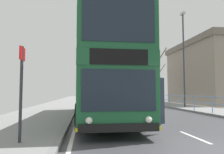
{
  "coord_description": "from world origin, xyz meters",
  "views": [
    {
      "loc": [
        -3.57,
        -4.19,
        1.46
      ],
      "look_at": [
        -2.12,
        7.29,
        2.28
      ],
      "focal_mm": 34.67,
      "sensor_mm": 36.0,
      "label": 1
    }
  ],
  "objects_px": {
    "street_lamp_far_side": "(184,52)",
    "bare_tree_far_01": "(132,84)",
    "double_decker_bus_main": "(103,75)",
    "bus_stop_sign_near": "(21,82)",
    "bare_tree_far_00": "(159,76)",
    "background_bus_far_lane": "(122,91)"
  },
  "relations": [
    {
      "from": "double_decker_bus_main",
      "to": "bus_stop_sign_near",
      "type": "bearing_deg",
      "value": -115.15
    },
    {
      "from": "double_decker_bus_main",
      "to": "background_bus_far_lane",
      "type": "distance_m",
      "value": 24.36
    },
    {
      "from": "bare_tree_far_00",
      "to": "bare_tree_far_01",
      "type": "relative_size",
      "value": 1.12
    },
    {
      "from": "bare_tree_far_00",
      "to": "bare_tree_far_01",
      "type": "xyz_separation_m",
      "value": [
        0.12,
        16.08,
        -0.5
      ]
    },
    {
      "from": "double_decker_bus_main",
      "to": "bare_tree_far_00",
      "type": "relative_size",
      "value": 1.63
    },
    {
      "from": "background_bus_far_lane",
      "to": "street_lamp_far_side",
      "type": "xyz_separation_m",
      "value": [
        2.91,
        -16.55,
        3.53
      ]
    },
    {
      "from": "bus_stop_sign_near",
      "to": "double_decker_bus_main",
      "type": "bearing_deg",
      "value": 64.85
    },
    {
      "from": "bare_tree_far_00",
      "to": "bare_tree_far_01",
      "type": "height_order",
      "value": "bare_tree_far_00"
    },
    {
      "from": "bus_stop_sign_near",
      "to": "street_lamp_far_side",
      "type": "relative_size",
      "value": 0.29
    },
    {
      "from": "bus_stop_sign_near",
      "to": "bare_tree_far_01",
      "type": "bearing_deg",
      "value": 73.0
    },
    {
      "from": "double_decker_bus_main",
      "to": "bare_tree_far_00",
      "type": "xyz_separation_m",
      "value": [
        8.27,
        14.4,
        1.17
      ]
    },
    {
      "from": "double_decker_bus_main",
      "to": "street_lamp_far_side",
      "type": "bearing_deg",
      "value": 41.41
    },
    {
      "from": "background_bus_far_lane",
      "to": "bus_stop_sign_near",
      "type": "distance_m",
      "value": 30.49
    },
    {
      "from": "background_bus_far_lane",
      "to": "bus_stop_sign_near",
      "type": "bearing_deg",
      "value": -105.09
    },
    {
      "from": "double_decker_bus_main",
      "to": "street_lamp_far_side",
      "type": "xyz_separation_m",
      "value": [
        8.19,
        7.22,
        2.81
      ]
    },
    {
      "from": "background_bus_far_lane",
      "to": "bare_tree_far_01",
      "type": "bearing_deg",
      "value": 65.13
    },
    {
      "from": "street_lamp_far_side",
      "to": "bare_tree_far_00",
      "type": "relative_size",
      "value": 1.28
    },
    {
      "from": "double_decker_bus_main",
      "to": "street_lamp_far_side",
      "type": "height_order",
      "value": "street_lamp_far_side"
    },
    {
      "from": "street_lamp_far_side",
      "to": "bare_tree_far_01",
      "type": "relative_size",
      "value": 1.44
    },
    {
      "from": "double_decker_bus_main",
      "to": "bare_tree_far_01",
      "type": "bearing_deg",
      "value": 74.62
    },
    {
      "from": "bare_tree_far_01",
      "to": "double_decker_bus_main",
      "type": "bearing_deg",
      "value": -105.38
    },
    {
      "from": "background_bus_far_lane",
      "to": "bare_tree_far_01",
      "type": "xyz_separation_m",
      "value": [
        3.11,
        6.71,
        1.39
      ]
    }
  ]
}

